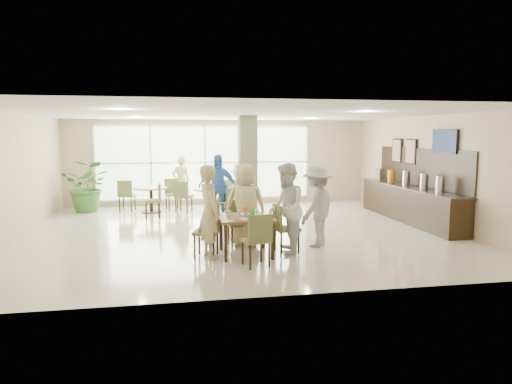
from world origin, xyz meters
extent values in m
plane|color=beige|center=(0.00, 0.00, 0.00)|extent=(10.00, 10.00, 0.00)
plane|color=white|center=(0.00, 0.00, 2.80)|extent=(10.00, 10.00, 0.00)
plane|color=tan|center=(0.00, 4.50, 1.40)|extent=(10.00, 0.00, 10.00)
plane|color=tan|center=(0.00, -4.50, 1.40)|extent=(10.00, 0.00, 10.00)
plane|color=tan|center=(-5.00, 0.00, 1.40)|extent=(0.00, 9.00, 9.00)
plane|color=tan|center=(5.00, 0.00, 1.40)|extent=(0.00, 9.00, 9.00)
plane|color=silver|center=(-0.50, 4.47, 1.40)|extent=(7.00, 0.00, 7.00)
cube|color=#6A7A55|center=(0.40, 1.20, 1.40)|extent=(0.45, 0.45, 2.80)
cube|color=brown|center=(-0.17, -2.15, 0.72)|extent=(1.03, 1.03, 0.05)
cube|color=black|center=(-0.61, -2.59, 0.35)|extent=(0.06, 0.06, 0.70)
cube|color=black|center=(0.26, -2.59, 0.35)|extent=(0.06, 0.06, 0.70)
cube|color=black|center=(-0.61, -1.72, 0.35)|extent=(0.06, 0.06, 0.70)
cube|color=black|center=(0.26, -1.72, 0.35)|extent=(0.06, 0.06, 0.70)
cylinder|color=brown|center=(-2.21, 3.19, 0.73)|extent=(1.01, 1.01, 0.04)
cylinder|color=black|center=(-2.21, 3.19, 0.35)|extent=(0.10, 0.10, 0.71)
cylinder|color=black|center=(-2.21, 3.19, 0.01)|extent=(0.60, 0.60, 0.03)
cylinder|color=brown|center=(-0.42, 2.54, 0.73)|extent=(1.07, 1.07, 0.04)
cylinder|color=black|center=(-0.42, 2.54, 0.35)|extent=(0.10, 0.10, 0.71)
cylinder|color=black|center=(-0.42, 2.54, 0.01)|extent=(0.60, 0.60, 0.03)
cylinder|color=white|center=(0.01, -2.41, 0.80)|extent=(0.08, 0.08, 0.10)
cylinder|color=white|center=(0.08, -1.97, 0.80)|extent=(0.08, 0.08, 0.10)
cylinder|color=white|center=(-0.38, -2.33, 0.80)|extent=(0.08, 0.08, 0.10)
cylinder|color=white|center=(-0.48, -2.02, 0.80)|extent=(0.08, 0.08, 0.10)
cylinder|color=white|center=(-0.25, -2.44, 0.76)|extent=(0.20, 0.20, 0.01)
cylinder|color=white|center=(-0.14, -1.87, 0.76)|extent=(0.20, 0.20, 0.01)
cylinder|color=white|center=(0.12, -2.20, 0.76)|extent=(0.20, 0.20, 0.01)
cylinder|color=#99B27F|center=(-0.17, -2.15, 0.81)|extent=(0.07, 0.07, 0.12)
sphere|color=orange|center=(-0.14, -2.15, 0.92)|extent=(0.07, 0.07, 0.07)
sphere|color=orange|center=(-0.19, -2.13, 0.92)|extent=(0.07, 0.07, 0.07)
sphere|color=orange|center=(-0.19, -2.18, 0.92)|extent=(0.07, 0.07, 0.07)
cube|color=green|center=(-0.02, -2.05, 0.82)|extent=(0.09, 0.08, 0.15)
cube|color=black|center=(4.68, 0.50, 0.45)|extent=(0.60, 4.60, 0.90)
cube|color=black|center=(4.68, 0.50, 0.92)|extent=(0.64, 4.70, 0.04)
cube|color=black|center=(4.97, 0.50, 1.45)|extent=(0.04, 4.60, 1.00)
cylinder|color=silver|center=(4.68, -0.90, 1.14)|extent=(0.20, 0.20, 0.40)
cylinder|color=silver|center=(4.68, -0.20, 1.14)|extent=(0.20, 0.20, 0.40)
cylinder|color=silver|center=(4.68, 0.70, 1.14)|extent=(0.20, 0.20, 0.40)
cylinder|color=orange|center=(4.68, 1.60, 1.12)|extent=(0.18, 0.18, 0.36)
cube|color=silver|center=(4.68, 2.30, 1.12)|extent=(0.18, 0.30, 0.36)
cube|color=black|center=(4.94, -0.60, 2.15)|extent=(0.06, 1.00, 0.58)
cube|color=#7F99CC|center=(4.92, -0.60, 2.15)|extent=(0.01, 0.92, 0.50)
cube|color=black|center=(4.95, 1.00, 1.85)|extent=(0.04, 0.55, 0.70)
cube|color=brown|center=(4.92, 1.00, 1.85)|extent=(0.01, 0.47, 0.62)
cube|color=black|center=(4.95, 1.80, 1.85)|extent=(0.04, 0.55, 0.70)
cube|color=brown|center=(4.92, 1.80, 1.85)|extent=(0.01, 0.47, 0.62)
imported|color=#366D2B|center=(-4.07, 3.63, 0.78)|extent=(1.66, 1.66, 1.56)
imported|color=#C3B882|center=(-0.87, -2.22, 0.88)|extent=(0.57, 0.73, 1.76)
imported|color=#C3B882|center=(-0.07, -1.43, 0.87)|extent=(0.92, 0.62, 1.74)
imported|color=white|center=(0.61, -2.22, 0.89)|extent=(0.80, 0.96, 1.78)
imported|color=#A6A6A9|center=(1.39, -1.72, 0.84)|extent=(1.21, 1.22, 1.69)
imported|color=#447BCC|center=(-0.36, 1.62, 0.89)|extent=(1.05, 0.61, 1.79)
imported|color=white|center=(0.38, 2.51, 0.75)|extent=(1.00, 1.50, 1.50)
imported|color=#C3B882|center=(-1.31, 3.86, 0.82)|extent=(0.67, 0.52, 1.64)
camera|label=1|loc=(-1.50, -10.68, 2.31)|focal=32.00mm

